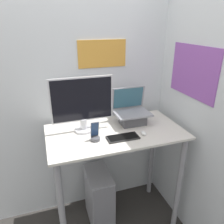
% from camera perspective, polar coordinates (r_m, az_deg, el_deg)
% --- Properties ---
extents(wall_back, '(6.00, 0.06, 2.60)m').
position_cam_1_polar(wall_back, '(2.14, -2.61, 6.09)').
color(wall_back, silver).
rests_on(wall_back, ground_plane).
extents(wall_side_right, '(0.06, 6.00, 2.60)m').
position_cam_1_polar(wall_side_right, '(1.85, 24.28, 1.44)').
color(wall_side_right, silver).
rests_on(wall_side_right, ground_plane).
extents(desk, '(1.16, 0.63, 1.04)m').
position_cam_1_polar(desk, '(1.99, 0.89, -10.57)').
color(desk, beige).
rests_on(desk, ground_plane).
extents(laptop, '(0.31, 0.25, 0.32)m').
position_cam_1_polar(laptop, '(1.99, 5.22, -0.63)').
color(laptop, '#4C4C51').
rests_on(laptop, desk).
extents(monitor, '(0.51, 0.16, 0.47)m').
position_cam_1_polar(monitor, '(1.80, -7.73, 1.98)').
color(monitor, silver).
rests_on(monitor, desk).
extents(keyboard, '(0.26, 0.11, 0.02)m').
position_cam_1_polar(keyboard, '(1.76, 2.85, -6.64)').
color(keyboard, black).
rests_on(keyboard, desk).
extents(mouse, '(0.04, 0.06, 0.03)m').
position_cam_1_polar(mouse, '(1.83, 8.28, -5.51)').
color(mouse, white).
rests_on(mouse, desk).
extents(cell_phone, '(0.07, 0.07, 0.16)m').
position_cam_1_polar(cell_phone, '(1.72, -4.42, -6.15)').
color(cell_phone, '#4C4C51').
rests_on(cell_phone, desk).
extents(computer_tower, '(0.22, 0.39, 0.57)m').
position_cam_1_polar(computer_tower, '(2.34, -3.37, -21.28)').
color(computer_tower, gray).
rests_on(computer_tower, ground_plane).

